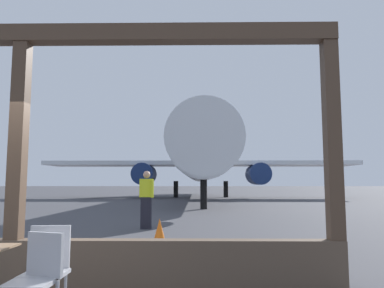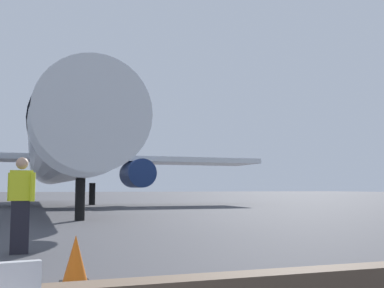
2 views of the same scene
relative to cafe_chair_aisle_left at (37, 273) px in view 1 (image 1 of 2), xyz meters
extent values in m
plane|color=#424247|center=(-1.01, 41.58, -0.55)|extent=(220.00, 220.00, 0.00)
cube|color=brown|center=(-1.01, 1.58, -0.24)|extent=(8.93, 0.24, 0.62)
cube|color=#4C3828|center=(-1.01, 1.58, 2.95)|extent=(8.93, 0.24, 0.24)
cube|color=#4C3828|center=(-1.01, 1.58, 1.14)|extent=(0.20, 0.20, 3.38)
cube|color=#4C3828|center=(3.36, 1.58, 1.14)|extent=(0.20, 0.20, 3.38)
cube|color=#B2B2B7|center=(-0.03, -0.08, -0.07)|extent=(0.40, 0.40, 0.04)
cube|color=#B2B2B7|center=(0.03, 0.09, 0.15)|extent=(0.39, 0.17, 0.41)
cube|color=#B2B2B7|center=(-0.03, 0.24, -0.07)|extent=(0.40, 0.40, 0.04)
cube|color=#B2B2B7|center=(-0.05, 0.41, 0.17)|extent=(0.40, 0.09, 0.44)
cylinder|color=silver|center=(1.82, 30.16, 2.92)|extent=(3.84, 29.81, 3.84)
cone|color=silver|center=(1.82, 13.96, 2.92)|extent=(3.65, 2.60, 3.65)
cylinder|color=black|center=(1.82, 15.86, 3.07)|extent=(3.92, 0.90, 3.92)
cube|color=silver|center=(-5.77, 31.11, 2.62)|extent=(13.26, 4.20, 0.36)
cube|color=silver|center=(9.41, 31.11, 2.62)|extent=(13.26, 4.20, 0.36)
cylinder|color=navy|center=(-3.30, 29.71, 1.62)|extent=(1.90, 3.20, 1.90)
cylinder|color=navy|center=(6.94, 29.71, 1.62)|extent=(1.90, 3.20, 1.90)
cube|color=navy|center=(1.82, 43.57, 7.24)|extent=(0.36, 4.40, 5.20)
cylinder|color=black|center=(1.82, 16.16, 0.23)|extent=(0.36, 0.36, 1.55)
cylinder|color=black|center=(-0.58, 32.11, 0.23)|extent=(0.44, 0.44, 1.55)
cylinder|color=black|center=(4.22, 32.11, 0.23)|extent=(0.44, 0.44, 1.55)
cube|color=black|center=(-0.06, 7.75, -0.07)|extent=(0.32, 0.20, 0.95)
cube|color=yellow|center=(-0.06, 7.75, 0.68)|extent=(0.40, 0.22, 0.55)
sphere|color=tan|center=(-0.06, 7.75, 1.08)|extent=(0.22, 0.22, 0.22)
cylinder|color=yellow|center=(-0.25, 7.89, 0.65)|extent=(0.09, 0.09, 0.52)
cylinder|color=yellow|center=(0.14, 7.61, 0.65)|extent=(0.09, 0.09, 0.52)
cone|color=orange|center=(0.66, 4.72, -0.25)|extent=(0.32, 0.32, 0.60)
cube|color=black|center=(0.66, 4.72, -0.53)|extent=(0.36, 0.36, 0.03)
camera|label=1|loc=(1.49, -3.50, 0.83)|focal=34.49mm
camera|label=2|loc=(0.11, -1.23, 0.63)|focal=43.12mm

